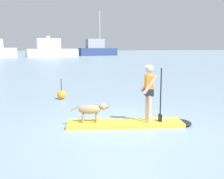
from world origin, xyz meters
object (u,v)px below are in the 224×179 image
person_paddler (149,89)px  moored_boat_far_port (51,50)px  paddleboard (133,123)px  dog (91,110)px  moored_boat_far_starboard (97,49)px  marker_buoy (61,95)px

person_paddler → moored_boat_far_port: size_ratio=0.13×
paddleboard → moored_boat_far_port: bearing=82.5°
person_paddler → dog: bearing=161.5°
moored_boat_far_port → moored_boat_far_starboard: (13.60, 4.90, 0.10)m
moored_boat_far_port → marker_buoy: 56.36m
person_paddler → marker_buoy: 5.18m
moored_boat_far_port → moored_boat_far_starboard: bearing=19.8°
person_paddler → moored_boat_far_port: (7.52, 60.49, 0.60)m
moored_boat_far_starboard → marker_buoy: (-22.64, -60.52, -1.55)m
paddleboard → moored_boat_far_starboard: size_ratio=0.30×
dog → moored_boat_far_port: 60.66m
moored_boat_far_port → moored_boat_far_starboard: size_ratio=1.02×
person_paddler → dog: (-1.57, 0.53, -0.58)m
moored_boat_far_port → moored_boat_far_starboard: moored_boat_far_starboard is taller
moored_boat_far_port → dog: bearing=-98.6°
moored_boat_far_port → moored_boat_far_starboard: 14.45m
moored_boat_far_port → marker_buoy: moored_boat_far_port is taller
dog → moored_boat_far_starboard: moored_boat_far_starboard is taller
moored_boat_far_starboard → marker_buoy: moored_boat_far_starboard is taller
moored_boat_far_starboard → marker_buoy: bearing=-110.5°
person_paddler → moored_boat_far_port: bearing=82.9°
dog → moored_boat_far_starboard: bearing=70.7°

